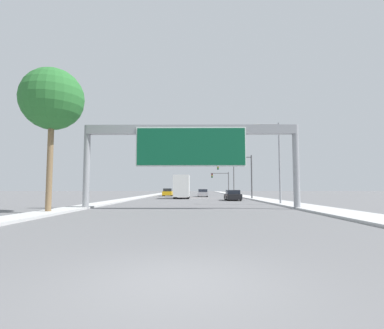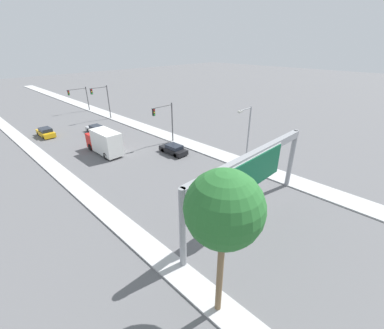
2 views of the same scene
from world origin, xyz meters
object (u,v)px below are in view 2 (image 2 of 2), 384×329
(car_far_right, at_px, (46,132))
(traffic_light_far_intersection, at_px, (80,95))
(sign_gantry, at_px, (253,168))
(truck_box_primary, at_px, (104,142))
(traffic_light_mid_block, at_px, (103,98))
(palm_tree_foreground, at_px, (224,210))
(street_lamp_right, at_px, (247,134))
(car_far_left, at_px, (173,149))
(traffic_light_near_intersection, at_px, (166,118))
(car_mid_left, at_px, (96,129))

(car_far_right, xyz_separation_m, traffic_light_far_intersection, (12.24, 12.42, 3.04))
(sign_gantry, xyz_separation_m, truck_box_primary, (-1.75, 23.40, -3.32))
(traffic_light_mid_block, height_order, palm_tree_foreground, palm_tree_foreground)
(traffic_light_mid_block, xyz_separation_m, traffic_light_far_intersection, (-0.44, 10.00, -0.80))
(street_lamp_right, bearing_deg, traffic_light_mid_block, 91.43)
(sign_gantry, bearing_deg, truck_box_primary, 94.28)
(sign_gantry, xyz_separation_m, car_far_left, (5.25, 16.30, -4.46))
(sign_gantry, relative_size, traffic_light_mid_block, 2.45)
(car_far_left, height_order, traffic_light_far_intersection, traffic_light_far_intersection)
(car_far_right, height_order, truck_box_primary, truck_box_primary)
(traffic_light_near_intersection, xyz_separation_m, palm_tree_foreground, (-16.42, -24.03, 3.19))
(sign_gantry, relative_size, traffic_light_far_intersection, 3.07)
(car_mid_left, relative_size, car_far_right, 1.05)
(palm_tree_foreground, bearing_deg, sign_gantry, 23.18)
(car_mid_left, distance_m, street_lamp_right, 28.27)
(traffic_light_near_intersection, distance_m, street_lamp_right, 14.12)
(car_mid_left, relative_size, traffic_light_near_intersection, 0.73)
(car_mid_left, relative_size, car_far_left, 1.05)
(car_mid_left, bearing_deg, traffic_light_near_intersection, -67.11)
(sign_gantry, relative_size, palm_tree_foreground, 1.77)
(traffic_light_far_intersection, xyz_separation_m, street_lamp_right, (1.29, -44.08, 1.03))
(sign_gantry, distance_m, traffic_light_near_intersection, 21.42)
(traffic_light_near_intersection, bearing_deg, car_mid_left, 112.89)
(car_mid_left, height_order, car_far_right, car_far_right)
(truck_box_primary, xyz_separation_m, street_lamp_right, (10.02, -17.36, 2.99))
(palm_tree_foreground, relative_size, street_lamp_right, 1.19)
(traffic_light_far_intersection, bearing_deg, car_mid_left, -107.23)
(car_mid_left, bearing_deg, traffic_light_far_intersection, 72.77)
(truck_box_primary, bearing_deg, traffic_light_mid_block, 61.26)
(traffic_light_mid_block, bearing_deg, palm_tree_foreground, -110.60)
(truck_box_primary, bearing_deg, car_far_left, -45.42)
(car_far_right, bearing_deg, palm_tree_foreground, -95.33)
(car_mid_left, height_order, traffic_light_far_intersection, traffic_light_far_intersection)
(sign_gantry, bearing_deg, traffic_light_mid_block, 79.52)
(sign_gantry, xyz_separation_m, street_lamp_right, (8.27, 6.04, -0.32))
(palm_tree_foreground, bearing_deg, car_far_left, 54.56)
(car_mid_left, height_order, car_far_left, car_mid_left)
(traffic_light_far_intersection, height_order, palm_tree_foreground, palm_tree_foreground)
(truck_box_primary, relative_size, traffic_light_far_intersection, 1.27)
(car_mid_left, relative_size, traffic_light_mid_block, 0.67)
(traffic_light_mid_block, bearing_deg, traffic_light_far_intersection, 92.49)
(car_far_right, xyz_separation_m, palm_tree_foreground, (-3.88, -41.61, 6.74))
(car_far_left, bearing_deg, street_lamp_right, -73.58)
(sign_gantry, height_order, car_mid_left, sign_gantry)
(car_far_right, distance_m, truck_box_primary, 14.76)
(traffic_light_far_intersection, bearing_deg, traffic_light_mid_block, -87.51)
(palm_tree_foreground, bearing_deg, traffic_light_far_intersection, 73.39)
(car_mid_left, distance_m, truck_box_primary, 10.50)
(car_far_left, height_order, traffic_light_mid_block, traffic_light_mid_block)
(sign_gantry, distance_m, truck_box_primary, 23.70)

